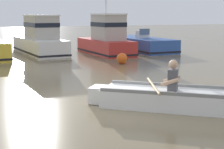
% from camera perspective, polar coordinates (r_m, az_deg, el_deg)
% --- Properties ---
extents(ground_plane, '(120.00, 120.00, 0.00)m').
position_cam_1_polar(ground_plane, '(9.10, -0.72, -4.72)').
color(ground_plane, '#7A6B4C').
extents(rowboat_with_person, '(3.23, 2.87, 1.19)m').
position_cam_1_polar(rowboat_with_person, '(8.79, 8.25, -3.65)').
color(rowboat_with_person, white).
rests_on(rowboat_with_person, ground).
extents(moored_boat_white, '(2.20, 6.14, 2.24)m').
position_cam_1_polar(moored_boat_white, '(21.03, -11.52, 5.52)').
color(moored_boat_white, white).
rests_on(moored_boat_white, ground).
extents(moored_boat_red, '(1.91, 4.82, 4.66)m').
position_cam_1_polar(moored_boat_red, '(20.34, -0.92, 5.66)').
color(moored_boat_red, '#B72D28').
rests_on(moored_boat_red, ground).
extents(moored_boat_blue, '(2.26, 6.42, 1.39)m').
position_cam_1_polar(moored_boat_blue, '(22.90, 4.31, 4.91)').
color(moored_boat_blue, '#2D519E').
rests_on(moored_boat_blue, ground).
extents(mooring_buoy, '(0.50, 0.50, 0.50)m').
position_cam_1_polar(mooring_buoy, '(16.41, 1.61, 2.61)').
color(mooring_buoy, '#E55919').
rests_on(mooring_buoy, ground).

